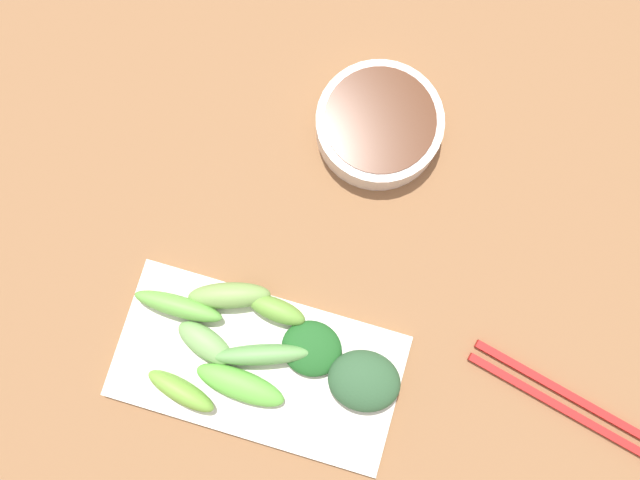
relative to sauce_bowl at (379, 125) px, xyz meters
name	(u,v)px	position (x,y,z in m)	size (l,w,h in m)	color
tabletop	(317,268)	(0.16, -0.02, -0.03)	(2.10, 2.10, 0.02)	brown
sauce_bowl	(379,125)	(0.00, 0.00, 0.00)	(0.14, 0.14, 0.04)	silver
serving_plate	(258,365)	(0.28, -0.05, -0.01)	(0.15, 0.29, 0.01)	silver
broccoli_leafy_0	(364,381)	(0.27, 0.06, 0.01)	(0.06, 0.07, 0.03)	#2E5633
broccoli_leafy_1	(312,348)	(0.25, 0.00, 0.00)	(0.06, 0.06, 0.02)	#1E5921
broccoli_stalk_2	(205,343)	(0.27, -0.11, 0.00)	(0.03, 0.06, 0.02)	#74A75B
broccoli_stalk_3	(181,391)	(0.33, -0.12, 0.01)	(0.02, 0.08, 0.03)	#73B23D
broccoli_stalk_4	(277,310)	(0.22, -0.05, 0.01)	(0.02, 0.06, 0.03)	#6BA63E
broccoli_stalk_5	(178,306)	(0.25, -0.15, 0.01)	(0.02, 0.09, 0.03)	#69B848
broccoli_stalk_6	(240,385)	(0.30, -0.06, 0.00)	(0.03, 0.09, 0.02)	#5DB13E
broccoli_stalk_7	(229,295)	(0.22, -0.10, 0.01)	(0.03, 0.08, 0.03)	#79A652
broccoli_stalk_8	(262,355)	(0.27, -0.05, 0.01)	(0.02, 0.10, 0.03)	#65A656
chopsticks	(572,405)	(0.23, 0.27, -0.02)	(0.08, 0.23, 0.01)	red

